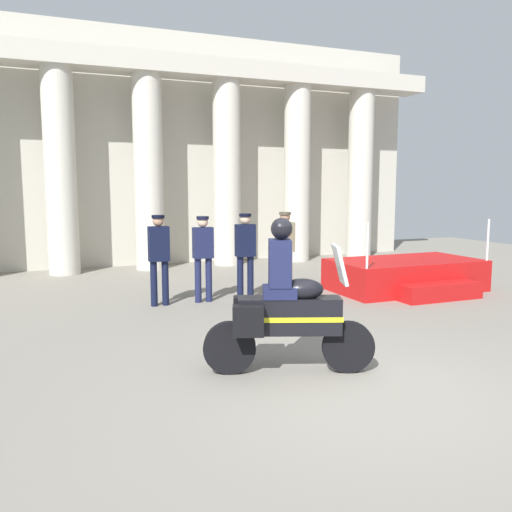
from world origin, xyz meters
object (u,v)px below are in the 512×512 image
(officer_in_row_2, at_px, (245,249))
(officer_in_row_1, at_px, (203,252))
(officer_in_row_3, at_px, (285,246))
(officer_in_row_0, at_px, (159,253))
(reviewing_stand, at_px, (407,276))
(motorcycle_with_rider, at_px, (284,309))

(officer_in_row_2, bearing_deg, officer_in_row_1, -3.14)
(officer_in_row_2, relative_size, officer_in_row_3, 0.99)
(officer_in_row_1, height_order, officer_in_row_2, officer_in_row_2)
(officer_in_row_0, distance_m, officer_in_row_2, 1.73)
(officer_in_row_1, relative_size, officer_in_row_3, 0.97)
(reviewing_stand, xyz_separation_m, officer_in_row_3, (-2.68, 0.62, 0.70))
(officer_in_row_2, xyz_separation_m, officer_in_row_3, (0.93, 0.11, 0.01))
(reviewing_stand, bearing_deg, officer_in_row_0, 173.97)
(reviewing_stand, bearing_deg, motorcycle_with_rider, -141.95)
(reviewing_stand, distance_m, motorcycle_with_rider, 6.04)
(officer_in_row_1, bearing_deg, officer_in_row_3, -177.36)
(motorcycle_with_rider, bearing_deg, officer_in_row_0, 118.95)
(officer_in_row_1, bearing_deg, reviewing_stand, 173.72)
(reviewing_stand, height_order, officer_in_row_2, officer_in_row_2)
(officer_in_row_2, distance_m, officer_in_row_3, 0.94)
(officer_in_row_0, distance_m, officer_in_row_3, 2.66)
(officer_in_row_0, height_order, officer_in_row_3, officer_in_row_3)
(officer_in_row_2, xyz_separation_m, motorcycle_with_rider, (-1.14, -4.21, -0.23))
(reviewing_stand, distance_m, officer_in_row_0, 5.41)
(officer_in_row_0, bearing_deg, officer_in_row_2, 178.92)
(officer_in_row_0, distance_m, motorcycle_with_rider, 4.32)
(reviewing_stand, distance_m, officer_in_row_1, 4.55)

